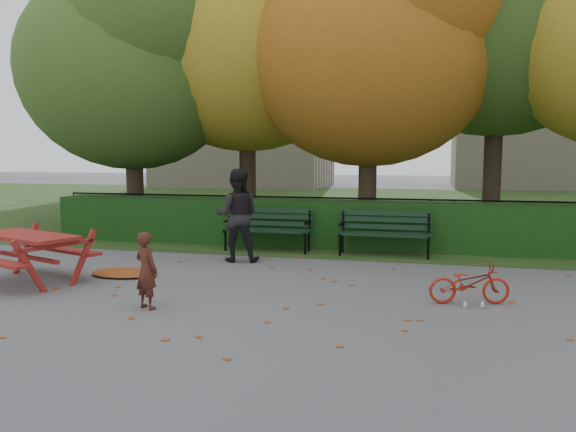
% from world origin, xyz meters
% --- Properties ---
extents(ground, '(90.00, 90.00, 0.00)m').
position_xyz_m(ground, '(0.00, 0.00, 0.00)').
color(ground, slate).
rests_on(ground, ground).
extents(grass_strip, '(90.00, 90.00, 0.00)m').
position_xyz_m(grass_strip, '(0.00, 14.00, 0.01)').
color(grass_strip, '#173213').
rests_on(grass_strip, ground).
extents(building_left, '(10.00, 7.00, 15.00)m').
position_xyz_m(building_left, '(-9.00, 26.00, 7.50)').
color(building_left, '#BAAE94').
rests_on(building_left, ground).
extents(building_right, '(9.00, 6.00, 12.00)m').
position_xyz_m(building_right, '(8.00, 28.00, 6.00)').
color(building_right, '#BAAE94').
rests_on(building_right, ground).
extents(hedge, '(13.00, 0.90, 1.00)m').
position_xyz_m(hedge, '(0.00, 4.50, 0.50)').
color(hedge, black).
rests_on(hedge, ground).
extents(iron_fence, '(14.00, 0.04, 1.02)m').
position_xyz_m(iron_fence, '(0.00, 5.30, 0.54)').
color(iron_fence, black).
rests_on(iron_fence, ground).
extents(tree_a, '(5.88, 5.60, 7.48)m').
position_xyz_m(tree_a, '(-5.19, 5.58, 4.52)').
color(tree_a, '#30211A').
rests_on(tree_a, ground).
extents(tree_b, '(6.72, 6.40, 8.79)m').
position_xyz_m(tree_b, '(-2.44, 6.75, 5.40)').
color(tree_b, '#30211A').
rests_on(tree_b, ground).
extents(tree_c, '(6.30, 6.00, 8.00)m').
position_xyz_m(tree_c, '(0.83, 5.96, 4.82)').
color(tree_c, '#30211A').
rests_on(tree_c, ground).
extents(tree_f, '(6.93, 6.60, 9.19)m').
position_xyz_m(tree_f, '(-7.13, 9.24, 5.69)').
color(tree_f, '#30211A').
rests_on(tree_f, ground).
extents(bench_left, '(1.80, 0.57, 0.88)m').
position_xyz_m(bench_left, '(-1.30, 3.70, 0.52)').
color(bench_left, black).
rests_on(bench_left, ground).
extents(bench_right, '(1.80, 0.57, 0.88)m').
position_xyz_m(bench_right, '(1.10, 3.70, 0.52)').
color(bench_right, black).
rests_on(bench_right, ground).
extents(picnic_table, '(2.18, 1.97, 0.87)m').
position_xyz_m(picnic_table, '(-4.20, 0.01, 0.60)').
color(picnic_table, maroon).
rests_on(picnic_table, ground).
extents(leaf_pile, '(1.27, 1.01, 0.08)m').
position_xyz_m(leaf_pile, '(-3.01, 0.84, 0.04)').
color(leaf_pile, maroon).
rests_on(leaf_pile, ground).
extents(leaf_scatter, '(9.00, 5.70, 0.01)m').
position_xyz_m(leaf_scatter, '(0.00, 0.30, 0.01)').
color(leaf_scatter, maroon).
rests_on(leaf_scatter, ground).
extents(child, '(0.44, 0.37, 1.02)m').
position_xyz_m(child, '(-1.65, -0.93, 0.51)').
color(child, '#461F16').
rests_on(child, ground).
extents(adult, '(0.96, 0.81, 1.74)m').
position_xyz_m(adult, '(-1.56, 2.45, 0.87)').
color(adult, black).
rests_on(adult, ground).
extents(bicycle, '(1.13, 0.59, 0.56)m').
position_xyz_m(bicycle, '(2.47, 0.31, 0.28)').
color(bicycle, '#A11F0E').
rests_on(bicycle, ground).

